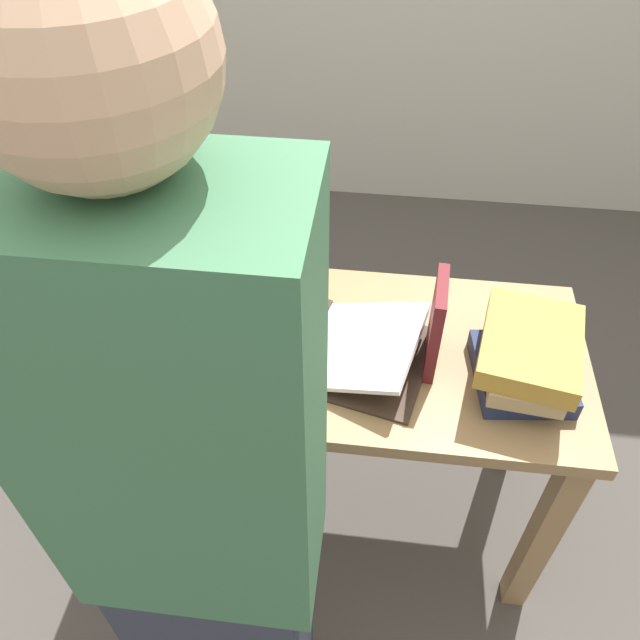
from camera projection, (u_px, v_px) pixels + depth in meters
name	position (u px, v px, depth m)	size (l,w,h in m)	color
ground_plane	(334.00, 502.00, 2.00)	(12.00, 12.00, 0.00)	#47423D
reading_desk	(337.00, 380.00, 1.58)	(1.18, 0.56, 0.74)	#937047
open_book	(307.00, 336.00, 1.47)	(0.62, 0.42, 0.09)	#38281E
book_stack_tall	(526.00, 358.00, 1.36)	(0.25, 0.30, 0.14)	#1E284C
book_standing_upright	(436.00, 325.00, 1.37)	(0.03, 0.15, 0.23)	maroon
reading_lamp	(184.00, 178.00, 1.38)	(0.14, 0.14, 0.47)	#ADADB2
coffee_mug	(214.00, 335.00, 1.45)	(0.10, 0.07, 0.08)	#28282D
pencil	(314.00, 416.00, 1.33)	(0.04, 0.14, 0.01)	gold
person_reader	(207.00, 543.00, 1.00)	(0.36, 0.23, 1.74)	#2D3342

